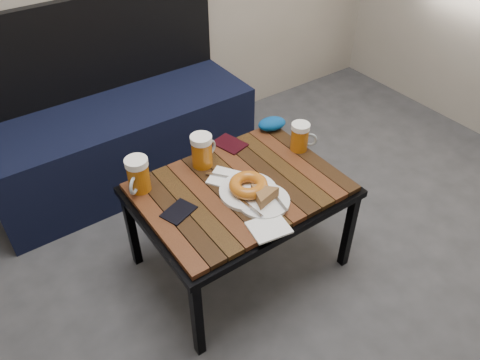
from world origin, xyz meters
TOP-DOWN VIEW (x-y plane):
  - bench at (-0.03, 1.76)m, footprint 1.40×0.50m
  - cafe_table at (0.12, 0.86)m, footprint 0.84×0.62m
  - beer_mug_left at (-0.22, 1.07)m, footprint 0.13×0.13m
  - beer_mug_centre at (0.07, 1.06)m, footprint 0.14×0.11m
  - beer_mug_right at (0.48, 0.91)m, footprint 0.12×0.11m
  - plate_pie at (0.13, 0.72)m, footprint 0.21×0.21m
  - plate_bagel at (0.12, 0.80)m, footprint 0.23×0.30m
  - napkin_left at (0.09, 0.93)m, footprint 0.17×0.17m
  - napkin_right at (0.06, 0.60)m, footprint 0.16×0.14m
  - passport_navy at (-0.16, 0.86)m, footprint 0.15×0.13m
  - passport_burgundy at (0.24, 1.12)m, footprint 0.13×0.16m
  - knit_pouch at (0.48, 1.11)m, footprint 0.15×0.12m

SIDE VIEW (x-z plane):
  - bench at x=-0.03m, z-range -0.20..0.75m
  - cafe_table at x=0.12m, z-range 0.19..0.66m
  - passport_navy at x=-0.16m, z-range 0.47..0.48m
  - passport_burgundy at x=0.24m, z-range 0.47..0.48m
  - napkin_right at x=0.06m, z-range 0.47..0.48m
  - napkin_left at x=0.09m, z-range 0.47..0.48m
  - plate_pie at x=0.13m, z-range 0.47..0.52m
  - plate_bagel at x=0.12m, z-range 0.47..0.53m
  - knit_pouch at x=0.48m, z-range 0.47..0.53m
  - beer_mug_right at x=0.48m, z-range 0.47..0.60m
  - beer_mug_centre at x=0.07m, z-range 0.47..0.62m
  - beer_mug_left at x=-0.22m, z-range 0.47..0.62m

